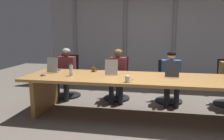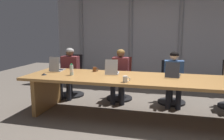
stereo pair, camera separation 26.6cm
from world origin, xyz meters
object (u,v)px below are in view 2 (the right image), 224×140
(office_chair_center, at_px, (172,87))
(person_left_end, at_px, (69,69))
(person_left_mid, at_px, (120,72))
(person_center, at_px, (174,75))
(conference_mic_middle, at_px, (44,74))
(laptop_left_mid, at_px, (112,71))
(laptop_center, at_px, (173,74))
(laptop_left_end, at_px, (57,68))
(coffee_mug_far, at_px, (95,69))
(water_bottle_primary, at_px, (72,70))
(office_chair_left_end, at_px, (72,80))
(coffee_mug_near, at_px, (125,79))
(office_chair_left_mid, at_px, (120,83))

(office_chair_center, height_order, person_left_end, person_left_end)
(person_left_mid, relative_size, person_center, 1.02)
(office_chair_center, distance_m, person_left_mid, 1.19)
(office_chair_center, height_order, conference_mic_middle, office_chair_center)
(laptop_left_mid, distance_m, laptop_center, 1.13)
(office_chair_center, bearing_deg, laptop_left_mid, -60.85)
(laptop_left_end, bearing_deg, coffee_mug_far, -84.68)
(coffee_mug_far, bearing_deg, office_chair_center, 23.94)
(laptop_left_end, relative_size, conference_mic_middle, 3.55)
(person_left_end, xyz_separation_m, water_bottle_primary, (0.52, -1.00, 0.18))
(office_chair_center, bearing_deg, office_chair_left_end, -98.30)
(office_chair_left_end, bearing_deg, conference_mic_middle, -4.26)
(laptop_left_end, bearing_deg, water_bottle_primary, -129.13)
(water_bottle_primary, bearing_deg, conference_mic_middle, -167.51)
(laptop_left_mid, relative_size, coffee_mug_far, 3.42)
(laptop_left_mid, height_order, coffee_mug_near, laptop_left_mid)
(person_left_end, relative_size, person_center, 1.02)
(water_bottle_primary, bearing_deg, coffee_mug_far, 56.88)
(laptop_center, relative_size, office_chair_center, 0.49)
(office_chair_left_mid, bearing_deg, person_center, 88.01)
(office_chair_left_mid, xyz_separation_m, coffee_mug_near, (0.41, -1.49, 0.43))
(laptop_left_mid, bearing_deg, laptop_left_end, 81.50)
(office_chair_left_mid, height_order, office_chair_center, office_chair_left_mid)
(laptop_center, relative_size, person_center, 0.39)
(coffee_mug_near, distance_m, coffee_mug_far, 1.13)
(laptop_left_mid, relative_size, water_bottle_primary, 1.91)
(laptop_center, distance_m, office_chair_left_end, 2.56)
(laptop_center, height_order, water_bottle_primary, laptop_center)
(coffee_mug_near, bearing_deg, office_chair_left_end, 137.30)
(laptop_left_end, height_order, person_center, person_center)
(laptop_center, distance_m, office_chair_center, 0.96)
(office_chair_left_mid, distance_m, office_chair_center, 1.17)
(laptop_left_end, height_order, coffee_mug_far, laptop_left_end)
(person_left_end, bearing_deg, coffee_mug_far, 54.84)
(office_chair_left_mid, height_order, coffee_mug_near, office_chair_left_mid)
(office_chair_left_mid, xyz_separation_m, conference_mic_middle, (-1.21, -1.28, 0.40))
(laptop_center, relative_size, office_chair_left_end, 0.45)
(office_chair_left_mid, height_order, water_bottle_primary, office_chair_left_mid)
(office_chair_center, xyz_separation_m, person_center, (0.03, -0.16, 0.30))
(laptop_left_mid, bearing_deg, person_left_end, 53.64)
(office_chair_left_end, xyz_separation_m, water_bottle_primary, (0.52, -1.16, 0.48))
(conference_mic_middle, bearing_deg, person_left_end, 90.33)
(laptop_left_mid, height_order, office_chair_center, laptop_left_mid)
(laptop_left_mid, xyz_separation_m, conference_mic_middle, (-1.24, -0.40, -0.04))
(office_chair_left_end, distance_m, office_chair_center, 2.38)
(water_bottle_primary, bearing_deg, office_chair_left_mid, 59.38)
(laptop_left_mid, xyz_separation_m, office_chair_left_mid, (-0.03, 0.87, -0.44))
(person_left_mid, relative_size, water_bottle_primary, 5.32)
(laptop_center, relative_size, water_bottle_primary, 2.05)
(conference_mic_middle, bearing_deg, office_chair_center, 28.15)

